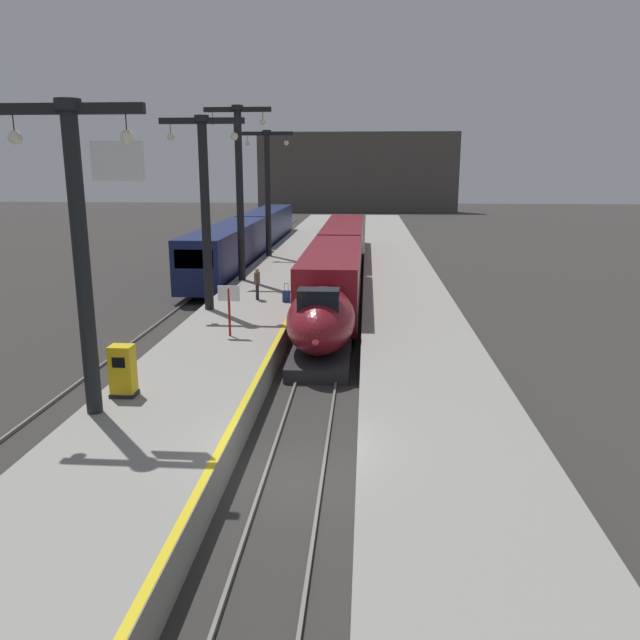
{
  "coord_description": "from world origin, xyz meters",
  "views": [
    {
      "loc": [
        1.79,
        -14.75,
        7.89
      ],
      "look_at": [
        -0.05,
        10.32,
        1.8
      ],
      "focal_mm": 35.49,
      "sensor_mm": 36.0,
      "label": 1
    }
  ],
  "objects_px": {
    "ticket_machine_yellow": "(123,373)",
    "departure_info_board": "(229,300)",
    "highspeed_train_main": "(338,262)",
    "station_column_distant": "(268,182)",
    "station_column_near": "(81,227)",
    "station_column_mid": "(205,196)",
    "rolling_suitcase": "(286,296)",
    "station_column_far": "(239,179)",
    "passenger_near_edge": "(257,281)",
    "regional_train_adjacent": "(250,236)"
  },
  "relations": [
    {
      "from": "passenger_near_edge",
      "to": "departure_info_board",
      "type": "xyz_separation_m",
      "value": [
        0.11,
        -7.41,
        0.52
      ]
    },
    {
      "from": "passenger_near_edge",
      "to": "rolling_suitcase",
      "type": "xyz_separation_m",
      "value": [
        1.61,
        -0.49,
        -0.69
      ]
    },
    {
      "from": "station_column_distant",
      "to": "passenger_near_edge",
      "type": "distance_m",
      "value": 17.76
    },
    {
      "from": "station_column_distant",
      "to": "passenger_near_edge",
      "type": "bearing_deg",
      "value": -83.36
    },
    {
      "from": "highspeed_train_main",
      "to": "station_column_far",
      "type": "height_order",
      "value": "station_column_far"
    },
    {
      "from": "highspeed_train_main",
      "to": "ticket_machine_yellow",
      "type": "xyz_separation_m",
      "value": [
        -5.55,
        -22.43,
        -0.14
      ]
    },
    {
      "from": "station_column_mid",
      "to": "departure_info_board",
      "type": "distance_m",
      "value": 6.7
    },
    {
      "from": "highspeed_train_main",
      "to": "station_column_far",
      "type": "xyz_separation_m",
      "value": [
        -5.9,
        -1.78,
        5.28
      ]
    },
    {
      "from": "rolling_suitcase",
      "to": "station_column_near",
      "type": "bearing_deg",
      "value": -102.8
    },
    {
      "from": "departure_info_board",
      "to": "rolling_suitcase",
      "type": "bearing_deg",
      "value": 77.75
    },
    {
      "from": "station_column_mid",
      "to": "rolling_suitcase",
      "type": "xyz_separation_m",
      "value": [
        3.59,
        1.98,
        -5.22
      ]
    },
    {
      "from": "passenger_near_edge",
      "to": "regional_train_adjacent",
      "type": "bearing_deg",
      "value": 101.21
    },
    {
      "from": "station_column_far",
      "to": "departure_info_board",
      "type": "xyz_separation_m",
      "value": [
        2.09,
        -13.39,
        -4.65
      ]
    },
    {
      "from": "departure_info_board",
      "to": "station_column_far",
      "type": "bearing_deg",
      "value": 98.86
    },
    {
      "from": "station_column_far",
      "to": "station_column_distant",
      "type": "height_order",
      "value": "station_column_far"
    },
    {
      "from": "regional_train_adjacent",
      "to": "departure_info_board",
      "type": "relative_size",
      "value": 17.26
    },
    {
      "from": "station_column_near",
      "to": "station_column_far",
      "type": "height_order",
      "value": "station_column_far"
    },
    {
      "from": "station_column_far",
      "to": "ticket_machine_yellow",
      "type": "relative_size",
      "value": 6.49
    },
    {
      "from": "highspeed_train_main",
      "to": "passenger_near_edge",
      "type": "height_order",
      "value": "highspeed_train_main"
    },
    {
      "from": "passenger_near_edge",
      "to": "station_column_near",
      "type": "bearing_deg",
      "value": -96.83
    },
    {
      "from": "highspeed_train_main",
      "to": "rolling_suitcase",
      "type": "distance_m",
      "value": 8.58
    },
    {
      "from": "rolling_suitcase",
      "to": "station_column_far",
      "type": "bearing_deg",
      "value": 119.07
    },
    {
      "from": "station_column_mid",
      "to": "station_column_distant",
      "type": "height_order",
      "value": "station_column_distant"
    },
    {
      "from": "station_column_mid",
      "to": "departure_info_board",
      "type": "relative_size",
      "value": 4.33
    },
    {
      "from": "station_column_mid",
      "to": "station_column_distant",
      "type": "xyz_separation_m",
      "value": [
        0.0,
        19.48,
        0.21
      ]
    },
    {
      "from": "regional_train_adjacent",
      "to": "station_column_mid",
      "type": "xyz_separation_m",
      "value": [
        2.2,
        -23.57,
        4.44
      ]
    },
    {
      "from": "station_column_near",
      "to": "rolling_suitcase",
      "type": "relative_size",
      "value": 8.7
    },
    {
      "from": "station_column_near",
      "to": "station_column_mid",
      "type": "relative_size",
      "value": 0.93
    },
    {
      "from": "highspeed_train_main",
      "to": "station_column_distant",
      "type": "relative_size",
      "value": 3.9
    },
    {
      "from": "highspeed_train_main",
      "to": "rolling_suitcase",
      "type": "bearing_deg",
      "value": -105.65
    },
    {
      "from": "rolling_suitcase",
      "to": "station_column_distant",
      "type": "bearing_deg",
      "value": 101.6
    },
    {
      "from": "station_column_near",
      "to": "passenger_near_edge",
      "type": "relative_size",
      "value": 5.06
    },
    {
      "from": "station_column_near",
      "to": "station_column_far",
      "type": "distance_m",
      "value": 22.03
    },
    {
      "from": "station_column_far",
      "to": "station_column_distant",
      "type": "xyz_separation_m",
      "value": [
        -0.0,
        11.03,
        -0.42
      ]
    },
    {
      "from": "station_column_distant",
      "to": "departure_info_board",
      "type": "xyz_separation_m",
      "value": [
        2.09,
        -24.42,
        -4.23
      ]
    },
    {
      "from": "highspeed_train_main",
      "to": "station_column_far",
      "type": "relative_size",
      "value": 3.6
    },
    {
      "from": "highspeed_train_main",
      "to": "station_column_near",
      "type": "relative_size",
      "value": 4.38
    },
    {
      "from": "ticket_machine_yellow",
      "to": "departure_info_board",
      "type": "height_order",
      "value": "departure_info_board"
    },
    {
      "from": "highspeed_train_main",
      "to": "station_column_near",
      "type": "xyz_separation_m",
      "value": [
        -5.84,
        -23.79,
        4.39
      ]
    },
    {
      "from": "station_column_far",
      "to": "highspeed_train_main",
      "type": "bearing_deg",
      "value": 16.78
    },
    {
      "from": "departure_info_board",
      "to": "ticket_machine_yellow",
      "type": "bearing_deg",
      "value": -103.45
    },
    {
      "from": "passenger_near_edge",
      "to": "rolling_suitcase",
      "type": "bearing_deg",
      "value": -16.86
    },
    {
      "from": "station_column_near",
      "to": "station_column_mid",
      "type": "bearing_deg",
      "value": 90.25
    },
    {
      "from": "station_column_distant",
      "to": "station_column_far",
      "type": "bearing_deg",
      "value": -90.0
    },
    {
      "from": "regional_train_adjacent",
      "to": "station_column_far",
      "type": "distance_m",
      "value": 16.11
    },
    {
      "from": "station_column_mid",
      "to": "station_column_far",
      "type": "xyz_separation_m",
      "value": [
        0.0,
        8.44,
        0.64
      ]
    },
    {
      "from": "station_column_mid",
      "to": "passenger_near_edge",
      "type": "distance_m",
      "value": 5.53
    },
    {
      "from": "station_column_near",
      "to": "departure_info_board",
      "type": "xyz_separation_m",
      "value": [
        2.03,
        8.62,
        -3.77
      ]
    },
    {
      "from": "station_column_far",
      "to": "passenger_near_edge",
      "type": "bearing_deg",
      "value": -71.66
    },
    {
      "from": "station_column_mid",
      "to": "rolling_suitcase",
      "type": "bearing_deg",
      "value": 28.92
    }
  ]
}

